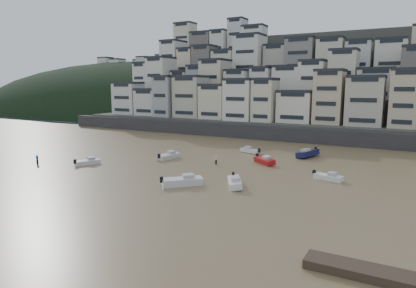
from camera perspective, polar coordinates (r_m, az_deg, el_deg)
The scene contains 16 objects.
ground at distance 47.42m, azimuth -28.23°, elevation -9.07°, with size 400.00×400.00×0.00m, color olive.
sea_strip at distance 225.29m, azimuth -12.32°, elevation 5.45°, with size 340.00×340.00×0.00m, color #424C5E.
harbor_wall at distance 94.07m, azimuth 11.14°, elevation 1.57°, with size 140.00×3.00×3.50m, color #38383A.
hillside at distance 130.82m, azimuth 18.77°, elevation 8.31°, with size 141.04×66.00×50.00m.
headland at distance 207.95m, azimuth -11.03°, elevation 5.20°, with size 216.00×135.00×53.33m.
slipway at distance 30.96m, azimuth 28.42°, elevation -18.12°, with size 15.00×2.20×0.70m.
boat_j at distance 68.38m, azimuth -18.03°, elevation -2.51°, with size 4.60×1.51×1.26m, color white, non-canonical shape.
boat_h at distance 76.37m, azimuth 6.51°, elevation -0.90°, with size 4.78×1.56×1.30m, color silver, non-canonical shape.
boat_a at distance 51.86m, azimuth -3.99°, elevation -5.49°, with size 6.14×2.01×1.67m, color silver, non-canonical shape.
boat_b at distance 51.46m, azimuth 4.13°, elevation -5.71°, with size 5.54×1.81×1.51m, color white, non-canonical shape.
boat_d at distance 57.38m, azimuth 17.98°, elevation -4.71°, with size 4.60×1.50×1.25m, color white, non-canonical shape.
boat_f at distance 70.18m, azimuth -6.08°, elevation -1.72°, with size 5.42×1.77×1.48m, color silver, non-canonical shape.
boat_i at distance 74.26m, azimuth 15.09°, elevation -1.27°, with size 6.41×2.10×1.75m, color #161945, non-canonical shape.
boat_e at distance 66.43m, azimuth 8.66°, elevation -2.39°, with size 5.41×1.77×1.48m, color #A31416, non-canonical shape.
person_blue at distance 72.02m, azimuth -24.79°, elevation -2.14°, with size 0.44×0.44×1.74m, color blue, non-canonical shape.
person_pink at distance 65.14m, azimuth 1.24°, elevation -2.40°, with size 0.44×0.44×1.74m, color #F7B4AE, non-canonical shape.
Camera 1 is at (38.56, -23.79, 13.98)m, focal length 32.00 mm.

